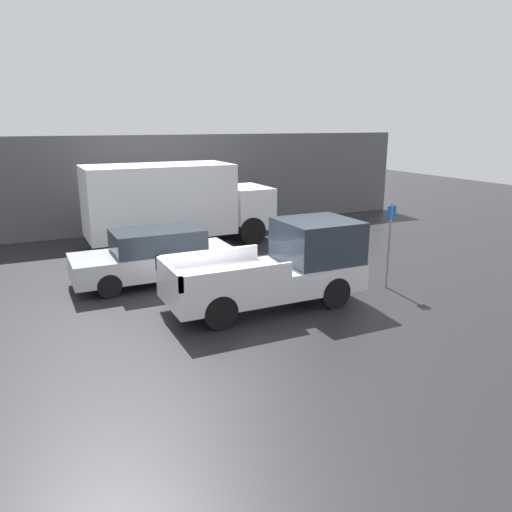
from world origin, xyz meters
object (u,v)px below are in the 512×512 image
object	(u,v)px
car	(155,256)
delivery_truck	(173,202)
pickup_truck	(281,267)
parking_sign	(389,240)

from	to	relation	value
car	delivery_truck	bearing A→B (deg)	66.39
pickup_truck	parking_sign	bearing A→B (deg)	-3.27
parking_sign	car	bearing A→B (deg)	149.83
car	parking_sign	bearing A→B (deg)	-30.17
pickup_truck	car	bearing A→B (deg)	127.87
pickup_truck	parking_sign	world-z (taller)	parking_sign
pickup_truck	car	xyz separation A→B (m)	(-2.50, 3.22, -0.20)
delivery_truck	car	bearing A→B (deg)	-113.61
parking_sign	pickup_truck	bearing A→B (deg)	176.73
pickup_truck	parking_sign	distance (m)	3.39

